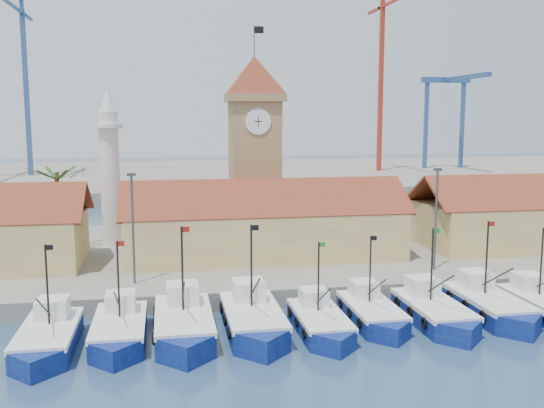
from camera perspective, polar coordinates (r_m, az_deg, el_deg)
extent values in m
plane|color=navy|center=(41.04, 3.93, -13.11)|extent=(400.00, 400.00, 0.00)
cube|color=gray|center=(63.40, -1.35, -4.75)|extent=(140.00, 32.00, 1.50)
cube|color=gray|center=(148.05, -6.45, 2.67)|extent=(240.00, 80.00, 2.00)
cube|color=#0C145D|center=(42.62, -20.27, -12.10)|extent=(3.41, 7.71, 1.75)
cube|color=#0C145D|center=(39.08, -21.28, -14.02)|extent=(3.41, 3.41, 1.75)
cube|color=silver|center=(42.33, -20.33, -10.98)|extent=(3.48, 7.93, 0.34)
cube|color=silver|center=(43.90, -19.94, -9.21)|extent=(2.04, 2.14, 1.36)
cylinder|color=black|center=(42.01, -20.40, -7.24)|extent=(0.14, 0.14, 5.45)
cube|color=black|center=(41.39, -20.24, -3.86)|extent=(0.49, 0.02, 0.34)
cube|color=#0C145D|center=(42.79, -14.14, -11.76)|extent=(3.37, 7.62, 1.73)
cube|color=#0C145D|center=(39.23, -14.53, -13.63)|extent=(3.37, 3.37, 1.73)
cube|color=silver|center=(42.50, -14.18, -10.66)|extent=(3.44, 7.83, 0.34)
cube|color=silver|center=(44.08, -14.05, -8.92)|extent=(2.02, 2.12, 1.35)
cylinder|color=black|center=(42.19, -14.26, -6.98)|extent=(0.13, 0.13, 5.39)
cube|color=#A5140F|center=(41.60, -14.05, -3.64)|extent=(0.48, 0.02, 0.34)
cube|color=#0C145D|center=(42.75, -8.30, -11.53)|extent=(3.78, 8.55, 1.94)
cube|color=#0C145D|center=(38.75, -8.08, -13.64)|extent=(3.78, 3.78, 1.94)
cube|color=silver|center=(42.44, -8.33, -10.29)|extent=(3.86, 8.79, 0.38)
cube|color=silver|center=(44.22, -8.44, -8.36)|extent=(2.27, 2.38, 1.51)
cylinder|color=black|center=(42.11, -8.44, -6.15)|extent=(0.15, 0.15, 6.05)
cube|color=#A5140F|center=(41.52, -8.14, -2.38)|extent=(0.54, 0.02, 0.38)
cube|color=#0C145D|center=(43.26, -1.82, -11.21)|extent=(3.75, 8.48, 1.93)
cube|color=#0C145D|center=(39.33, -0.91, -13.23)|extent=(3.75, 3.75, 1.93)
cube|color=silver|center=(42.95, -1.83, -10.00)|extent=(3.82, 8.72, 0.37)
cube|color=silver|center=(44.71, -2.23, -8.12)|extent=(2.25, 2.36, 1.50)
cylinder|color=black|center=(42.63, -1.95, -5.94)|extent=(0.15, 0.15, 6.00)
cube|color=black|center=(42.08, -1.61, -2.25)|extent=(0.54, 0.02, 0.37)
cube|color=#0C145D|center=(43.22, 4.50, -11.37)|extent=(3.16, 7.16, 1.63)
cube|color=#0C145D|center=(39.98, 5.83, -13.03)|extent=(3.16, 3.16, 1.63)
cube|color=silver|center=(42.95, 4.51, -10.35)|extent=(3.23, 7.36, 0.32)
cube|color=silver|center=(44.39, 3.93, -8.75)|extent=(1.90, 1.99, 1.27)
cylinder|color=black|center=(42.64, 4.40, -6.93)|extent=(0.13, 0.13, 5.06)
cube|color=#197226|center=(42.15, 4.73, -3.83)|extent=(0.45, 0.02, 0.32)
cube|color=#0C145D|center=(45.59, 9.32, -10.40)|extent=(3.19, 7.22, 1.64)
cube|color=#0C145D|center=(42.40, 10.97, -11.88)|extent=(3.19, 3.19, 1.64)
cube|color=silver|center=(45.34, 9.34, -9.42)|extent=(3.25, 7.42, 0.32)
cube|color=silver|center=(46.76, 8.62, -7.92)|extent=(1.91, 2.00, 1.28)
cylinder|color=black|center=(45.06, 9.22, -6.15)|extent=(0.13, 0.13, 5.10)
cube|color=black|center=(44.62, 9.57, -3.18)|extent=(0.46, 0.02, 0.32)
cube|color=#0C145D|center=(46.55, 14.90, -10.13)|extent=(3.46, 7.83, 1.78)
cube|color=#0C145D|center=(43.24, 17.13, -11.65)|extent=(3.46, 3.46, 1.78)
cube|color=silver|center=(46.28, 14.94, -9.08)|extent=(3.53, 8.05, 0.35)
cube|color=silver|center=(47.77, 13.98, -7.52)|extent=(2.08, 2.18, 1.38)
cylinder|color=black|center=(45.99, 14.81, -5.61)|extent=(0.14, 0.14, 5.54)
cube|color=#197226|center=(45.57, 15.21, -2.44)|extent=(0.49, 0.02, 0.35)
cube|color=#0C145D|center=(49.18, 19.64, -9.32)|extent=(3.59, 8.13, 1.85)
cube|color=#0C145D|center=(45.89, 22.18, -10.71)|extent=(3.59, 3.59, 1.85)
cube|color=silver|center=(48.92, 19.69, -8.29)|extent=(3.66, 8.35, 0.36)
cube|color=silver|center=(50.41, 18.58, -6.79)|extent=(2.15, 2.26, 1.44)
cylinder|color=black|center=(48.65, 19.55, -4.88)|extent=(0.14, 0.14, 5.74)
cube|color=#A5140F|center=(48.27, 19.96, -1.77)|extent=(0.51, 0.02, 0.36)
cube|color=#0C145D|center=(50.86, 24.09, -9.03)|extent=(3.34, 7.55, 1.72)
cube|color=silver|center=(50.62, 24.14, -8.10)|extent=(3.40, 7.76, 0.33)
cube|color=silver|center=(51.93, 23.02, -6.76)|extent=(2.00, 2.10, 1.34)
cylinder|color=black|center=(50.36, 24.01, -5.04)|extent=(0.13, 0.13, 5.34)
cube|color=#D9C977|center=(58.92, -0.76, -2.76)|extent=(26.00, 10.00, 4.50)
cube|color=brown|center=(55.89, -0.35, 0.55)|extent=(27.04, 5.13, 3.21)
cube|color=brown|center=(60.78, -1.15, 1.16)|extent=(27.04, 5.13, 3.21)
cube|color=#A27653|center=(64.06, -1.64, 2.86)|extent=(5.00, 5.00, 15.00)
cube|color=#A27653|center=(63.83, -1.67, 9.94)|extent=(5.80, 5.80, 0.80)
pyramid|color=brown|center=(63.95, -1.68, 12.00)|extent=(5.80, 5.80, 4.00)
cylinder|color=white|center=(61.28, -1.31, 7.77)|extent=(2.60, 0.15, 2.60)
cube|color=black|center=(61.20, -1.30, 7.77)|extent=(0.08, 0.02, 1.00)
cube|color=black|center=(61.20, -1.30, 7.77)|extent=(0.80, 0.02, 0.08)
cylinder|color=#3F3F44|center=(64.28, -1.70, 15.11)|extent=(0.10, 0.10, 3.00)
cube|color=black|center=(64.50, -1.24, 16.08)|extent=(1.00, 0.03, 0.70)
cylinder|color=silver|center=(65.64, -14.98, 2.28)|extent=(2.00, 2.00, 14.00)
cylinder|color=silver|center=(65.34, -15.16, 7.08)|extent=(3.00, 3.00, 0.40)
cone|color=silver|center=(65.36, -15.24, 9.36)|extent=(1.80, 1.80, 2.40)
cylinder|color=brown|center=(64.66, -19.45, -0.68)|extent=(0.44, 0.44, 8.00)
cube|color=#20521C|center=(64.00, -18.37, 2.72)|extent=(2.80, 0.35, 1.18)
cube|color=#20521C|center=(65.30, -18.83, 2.79)|extent=(1.71, 2.60, 1.18)
cube|color=#20521C|center=(65.53, -20.04, 2.75)|extent=(1.71, 2.60, 1.18)
cube|color=#20521C|center=(64.47, -20.83, 2.64)|extent=(2.80, 0.35, 1.18)
cube|color=#20521C|center=(63.15, -20.41, 2.55)|extent=(1.71, 2.60, 1.18)
cube|color=#20521C|center=(62.91, -19.15, 2.59)|extent=(1.71, 2.60, 1.18)
cylinder|color=#3F3F44|center=(49.95, -12.95, -2.30)|extent=(0.20, 0.20, 9.00)
cube|color=#3F3F44|center=(49.37, -13.11, 2.73)|extent=(0.70, 0.25, 0.25)
cylinder|color=#3F3F44|center=(55.10, 15.16, -1.42)|extent=(0.20, 0.20, 9.00)
cube|color=#3F3F44|center=(54.57, 15.33, 3.14)|extent=(0.70, 0.25, 0.25)
cube|color=#2C5087|center=(148.27, -22.11, 9.65)|extent=(1.00, 1.00, 36.82)
cube|color=#2C5087|center=(141.34, -23.27, 16.81)|extent=(0.60, 22.25, 0.60)
cube|color=#2C5087|center=(154.78, -22.07, 16.05)|extent=(0.60, 10.00, 0.60)
cube|color=#A72B19|center=(151.54, 10.19, 10.70)|extent=(1.00, 1.00, 40.16)
cube|color=#A72B19|center=(158.28, 9.72, 17.54)|extent=(0.60, 10.00, 0.60)
cube|color=#2C5087|center=(161.40, 14.28, 7.18)|extent=(0.90, 0.90, 22.00)
cube|color=#2C5087|center=(165.77, 17.46, 7.08)|extent=(0.90, 0.90, 22.00)
cube|color=#2C5087|center=(163.80, 16.05, 11.16)|extent=(13.00, 1.40, 1.40)
cube|color=#2C5087|center=(154.88, 17.70, 11.29)|extent=(1.40, 22.00, 1.00)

